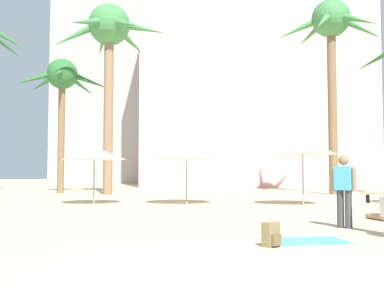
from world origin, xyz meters
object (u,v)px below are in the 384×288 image
at_px(palm_tree_right, 62,83).
at_px(backpack, 271,235).
at_px(cafe_umbrella_4, 303,148).
at_px(beach_towel, 305,241).
at_px(palm_tree_left, 110,38).
at_px(cafe_umbrella_3, 187,154).
at_px(palm_tree_far_left, 331,34).
at_px(person_mid_left, 344,188).
at_px(cafe_umbrella_0, 94,153).

distance_m(palm_tree_right, backpack, 21.15).
distance_m(cafe_umbrella_4, beach_towel, 9.20).
bearing_deg(beach_towel, palm_tree_left, 113.25).
height_order(cafe_umbrella_3, beach_towel, cafe_umbrella_3).
height_order(palm_tree_right, cafe_umbrella_3, palm_tree_right).
height_order(palm_tree_far_left, palm_tree_right, palm_tree_far_left).
bearing_deg(palm_tree_right, backpack, -63.08).
bearing_deg(palm_tree_far_left, palm_tree_right, 176.28).
relative_size(palm_tree_right, person_mid_left, 4.64).
distance_m(cafe_umbrella_3, cafe_umbrella_4, 4.47).
height_order(cafe_umbrella_0, cafe_umbrella_4, cafe_umbrella_4).
bearing_deg(cafe_umbrella_0, cafe_umbrella_3, 1.99).
height_order(cafe_umbrella_4, person_mid_left, cafe_umbrella_4).
bearing_deg(palm_tree_far_left, cafe_umbrella_4, -114.14).
relative_size(beach_towel, person_mid_left, 0.90).
xyz_separation_m(beach_towel, backpack, (-0.73, -0.60, 0.19)).
xyz_separation_m(cafe_umbrella_0, backpack, (5.33, -9.73, -1.78)).
relative_size(palm_tree_far_left, cafe_umbrella_3, 3.94).
height_order(palm_tree_far_left, beach_towel, palm_tree_far_left).
bearing_deg(cafe_umbrella_4, palm_tree_left, 140.74).
xyz_separation_m(palm_tree_far_left, cafe_umbrella_4, (-3.46, -7.71, -6.75)).
height_order(palm_tree_right, cafe_umbrella_4, palm_tree_right).
bearing_deg(backpack, palm_tree_left, 159.01).
distance_m(cafe_umbrella_0, person_mid_left, 10.38).
distance_m(cafe_umbrella_3, beach_towel, 9.77).
bearing_deg(cafe_umbrella_3, palm_tree_far_left, 42.31).
relative_size(palm_tree_right, cafe_umbrella_4, 3.06).
relative_size(cafe_umbrella_4, beach_towel, 1.68).
xyz_separation_m(cafe_umbrella_3, backpack, (1.71, -9.86, -1.77)).
relative_size(palm_tree_far_left, cafe_umbrella_4, 4.27).
distance_m(palm_tree_left, palm_tree_right, 4.04).
bearing_deg(palm_tree_far_left, person_mid_left, -105.75).
relative_size(palm_tree_right, beach_towel, 5.15).
bearing_deg(cafe_umbrella_0, beach_towel, -56.43).
distance_m(cafe_umbrella_4, backpack, 9.91).
bearing_deg(palm_tree_far_left, cafe_umbrella_0, -147.58).
height_order(palm_tree_right, cafe_umbrella_0, palm_tree_right).
xyz_separation_m(cafe_umbrella_0, cafe_umbrella_4, (8.05, -0.41, 0.19)).
xyz_separation_m(palm_tree_left, palm_tree_right, (-3.04, 1.48, -2.21)).
distance_m(palm_tree_left, cafe_umbrella_0, 9.54).
height_order(cafe_umbrella_4, beach_towel, cafe_umbrella_4).
height_order(palm_tree_left, cafe_umbrella_4, palm_tree_left).
relative_size(palm_tree_far_left, palm_tree_right, 1.39).
height_order(palm_tree_left, cafe_umbrella_3, palm_tree_left).
bearing_deg(backpack, cafe_umbrella_0, 167.41).
distance_m(palm_tree_far_left, cafe_umbrella_3, 12.74).
relative_size(palm_tree_right, cafe_umbrella_0, 3.13).
bearing_deg(person_mid_left, backpack, -173.50).
xyz_separation_m(cafe_umbrella_3, cafe_umbrella_4, (4.43, -0.53, 0.20)).
xyz_separation_m(palm_tree_left, person_mid_left, (8.21, -14.00, -7.69)).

